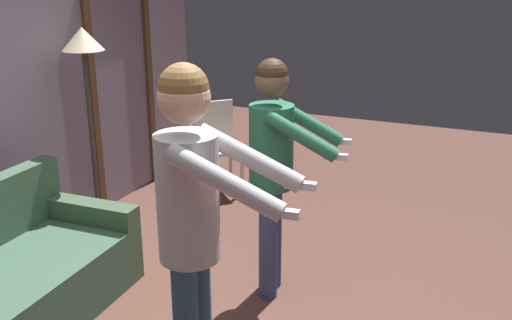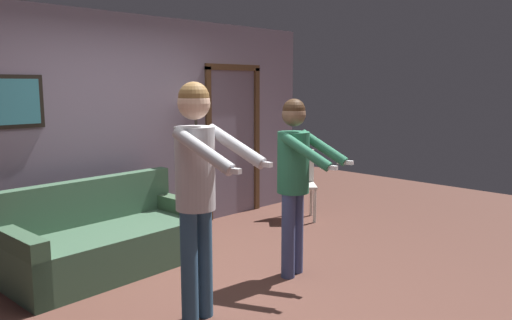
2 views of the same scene
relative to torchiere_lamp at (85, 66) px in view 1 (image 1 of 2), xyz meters
name	(u,v)px [view 1 (image 1 of 2)]	position (x,y,z in m)	size (l,w,h in m)	color
torchiere_lamp	(85,66)	(0.00, 0.00, 0.00)	(0.33, 0.33, 1.80)	#332D28
person_standing_left	(192,211)	(-1.41, -1.77, -0.36)	(0.49, 0.75, 1.83)	#2B4E6D
person_standing_right	(274,158)	(-0.19, -1.69, -0.48)	(0.51, 0.70, 1.68)	#3C4776
dining_chair_distant	(217,141)	(1.47, -0.38, -0.97)	(0.59, 0.59, 0.93)	silver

